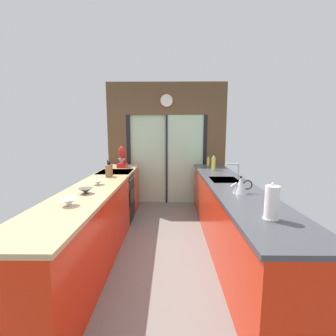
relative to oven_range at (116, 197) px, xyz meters
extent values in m
cube|color=slate|center=(0.91, -0.65, -0.47)|extent=(5.04, 7.60, 0.02)
cube|color=brown|center=(0.91, 1.15, 1.89)|extent=(2.64, 0.08, 0.70)
cube|color=#B2D1AD|center=(0.49, 1.17, 0.54)|extent=(0.80, 0.02, 2.00)
cube|color=#B2D1AD|center=(1.33, 1.13, 0.54)|extent=(0.80, 0.02, 2.00)
cube|color=black|center=(0.05, 1.15, 0.54)|extent=(0.08, 0.10, 2.00)
cube|color=black|center=(1.77, 1.15, 0.54)|extent=(0.08, 0.10, 2.00)
cube|color=black|center=(0.91, 1.15, 0.54)|extent=(0.04, 0.10, 2.00)
cube|color=brown|center=(-0.20, 1.15, 0.54)|extent=(0.42, 0.08, 2.00)
cube|color=brown|center=(2.02, 1.15, 0.54)|extent=(0.42, 0.08, 2.00)
cylinder|color=white|center=(0.91, 1.09, 1.84)|extent=(0.26, 0.03, 0.26)
torus|color=#DB4C23|center=(0.91, 1.09, 1.84)|extent=(0.28, 0.02, 0.28)
cube|color=red|center=(0.00, -1.57, -0.02)|extent=(0.58, 2.55, 0.88)
cube|color=red|center=(0.00, 0.63, -0.02)|extent=(0.58, 0.65, 0.88)
cube|color=tan|center=(0.00, -0.95, 0.44)|extent=(0.62, 3.80, 0.04)
cube|color=red|center=(1.82, -0.95, -0.02)|extent=(0.58, 3.80, 0.88)
cube|color=#3D3D42|center=(1.82, -0.95, 0.44)|extent=(0.62, 3.80, 0.04)
cube|color=#B7BABC|center=(1.80, -0.70, 0.44)|extent=(0.40, 0.48, 0.05)
cylinder|color=#B7BABC|center=(2.00, -0.70, 0.59)|extent=(0.02, 0.02, 0.25)
cylinder|color=#B7BABC|center=(1.91, -0.70, 0.70)|extent=(0.18, 0.02, 0.02)
cube|color=black|center=(0.00, 0.00, -0.02)|extent=(0.58, 0.60, 0.88)
cube|color=black|center=(0.29, 0.00, 0.02)|extent=(0.01, 0.48, 0.28)
cube|color=black|center=(0.00, 0.00, 0.45)|extent=(0.58, 0.60, 0.03)
cylinder|color=#B7BABC|center=(0.30, -0.18, 0.34)|extent=(0.02, 0.04, 0.04)
cylinder|color=#B7BABC|center=(0.30, 0.00, 0.34)|extent=(0.02, 0.04, 0.04)
cylinder|color=#B7BABC|center=(0.30, 0.18, 0.34)|extent=(0.02, 0.04, 0.04)
cylinder|color=silver|center=(0.02, -1.96, 0.47)|extent=(0.07, 0.07, 0.01)
cone|color=silver|center=(0.02, -1.96, 0.50)|extent=(0.16, 0.16, 0.06)
cylinder|color=#514C47|center=(0.02, -1.52, 0.47)|extent=(0.07, 0.07, 0.01)
cone|color=#514C47|center=(0.02, -1.52, 0.50)|extent=(0.16, 0.16, 0.06)
cylinder|color=silver|center=(0.02, -1.06, 0.47)|extent=(0.06, 0.06, 0.01)
cone|color=silver|center=(0.02, -1.06, 0.50)|extent=(0.14, 0.14, 0.05)
cube|color=brown|center=(0.02, -0.48, 0.56)|extent=(0.08, 0.14, 0.19)
cylinder|color=black|center=(0.00, -0.48, 0.68)|extent=(0.02, 0.02, 0.09)
cylinder|color=black|center=(0.02, -0.48, 0.67)|extent=(0.02, 0.02, 0.07)
cylinder|color=black|center=(0.04, -0.48, 0.67)|extent=(0.02, 0.02, 0.07)
cube|color=red|center=(0.02, 0.52, 0.50)|extent=(0.17, 0.26, 0.08)
cube|color=red|center=(0.02, 0.62, 0.64)|extent=(0.10, 0.08, 0.20)
ellipsoid|color=red|center=(0.02, 0.51, 0.76)|extent=(0.13, 0.12, 0.24)
cone|color=#B7BABC|center=(0.02, 0.49, 0.58)|extent=(0.15, 0.15, 0.13)
cone|color=#B7BABC|center=(1.80, -1.48, 0.55)|extent=(0.17, 0.17, 0.18)
sphere|color=black|center=(1.80, -1.48, 0.66)|extent=(0.03, 0.03, 0.03)
cylinder|color=#B7BABC|center=(1.72, -1.48, 0.56)|extent=(0.08, 0.02, 0.07)
torus|color=black|center=(1.88, -1.48, 0.56)|extent=(0.11, 0.01, 0.11)
cylinder|color=#D1CC4C|center=(1.80, 0.21, 0.58)|extent=(0.07, 0.07, 0.24)
cylinder|color=#D1CC4C|center=(1.80, 0.21, 0.72)|extent=(0.03, 0.03, 0.04)
cylinder|color=black|center=(1.80, 0.21, 0.75)|extent=(0.04, 0.04, 0.01)
cylinder|color=#D1CC4C|center=(1.80, 0.81, 0.55)|extent=(0.06, 0.06, 0.16)
cylinder|color=#D1CC4C|center=(1.80, 0.81, 0.65)|extent=(0.03, 0.03, 0.04)
cylinder|color=black|center=(1.80, 0.81, 0.67)|extent=(0.03, 0.03, 0.01)
cylinder|color=#B7BABC|center=(1.80, -2.30, 0.47)|extent=(0.13, 0.13, 0.01)
cylinder|color=white|center=(1.80, -2.30, 0.61)|extent=(0.11, 0.11, 0.26)
sphere|color=#B7BABC|center=(1.80, -2.30, 0.76)|extent=(0.03, 0.03, 0.03)
camera|label=1|loc=(0.99, -4.08, 1.16)|focal=24.69mm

